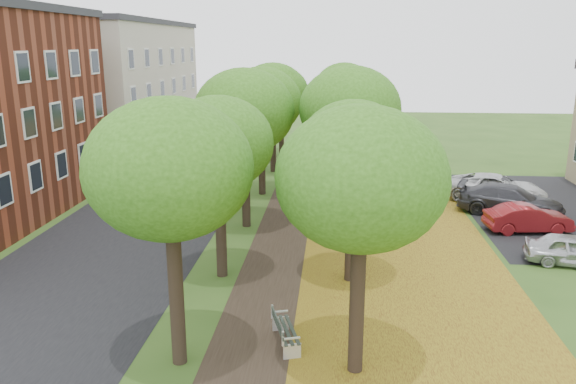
% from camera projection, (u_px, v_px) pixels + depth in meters
% --- Properties ---
extents(ground, '(120.00, 120.00, 0.00)m').
position_uv_depth(ground, '(259.00, 365.00, 15.31)').
color(ground, '#2D4C19').
rests_on(ground, ground).
extents(street_asphalt, '(8.00, 70.00, 0.01)m').
position_uv_depth(street_asphalt, '(158.00, 206.00, 30.36)').
color(street_asphalt, black).
rests_on(street_asphalt, ground).
extents(footpath, '(3.20, 70.00, 0.01)m').
position_uv_depth(footpath, '(296.00, 209.00, 29.76)').
color(footpath, black).
rests_on(footpath, ground).
extents(leaf_verge, '(7.50, 70.00, 0.01)m').
position_uv_depth(leaf_verge, '(391.00, 211.00, 29.36)').
color(leaf_verge, '#9D8C1D').
rests_on(leaf_verge, ground).
extents(parking_lot, '(9.00, 16.00, 0.01)m').
position_uv_depth(parking_lot, '(552.00, 210.00, 29.65)').
color(parking_lot, black).
rests_on(parking_lot, ground).
extents(tree_row_west, '(4.25, 34.25, 7.10)m').
position_uv_depth(tree_row_west, '(254.00, 109.00, 28.59)').
color(tree_row_west, black).
rests_on(tree_row_west, ground).
extents(tree_row_east, '(4.25, 34.25, 7.10)m').
position_uv_depth(tree_row_east, '(348.00, 110.00, 28.21)').
color(tree_row_east, black).
rests_on(tree_row_east, ground).
extents(building_cream, '(10.30, 20.30, 10.40)m').
position_uv_depth(building_cream, '(110.00, 84.00, 47.12)').
color(building_cream, beige).
rests_on(building_cream, ground).
extents(bench, '(1.01, 1.87, 0.85)m').
position_uv_depth(bench, '(284.00, 330.00, 16.29)').
color(bench, '#262F29').
rests_on(bench, ground).
extents(car_silver, '(3.83, 2.11, 1.24)m').
position_uv_depth(car_silver, '(573.00, 250.00, 22.14)').
color(car_silver, '#B2B2B7').
rests_on(car_silver, ground).
extents(car_red, '(4.03, 1.81, 1.29)m').
position_uv_depth(car_red, '(528.00, 218.00, 26.07)').
color(car_red, maroon).
rests_on(car_red, ground).
extents(car_grey, '(5.62, 3.76, 1.51)m').
position_uv_depth(car_grey, '(510.00, 200.00, 28.73)').
color(car_grey, '#303034').
rests_on(car_grey, ground).
extents(car_white, '(5.79, 3.92, 1.47)m').
position_uv_depth(car_white, '(497.00, 188.00, 31.21)').
color(car_white, silver).
rests_on(car_white, ground).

